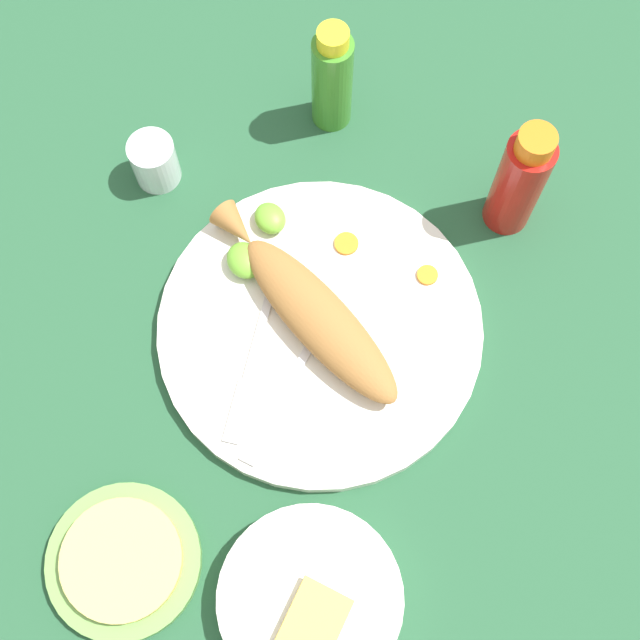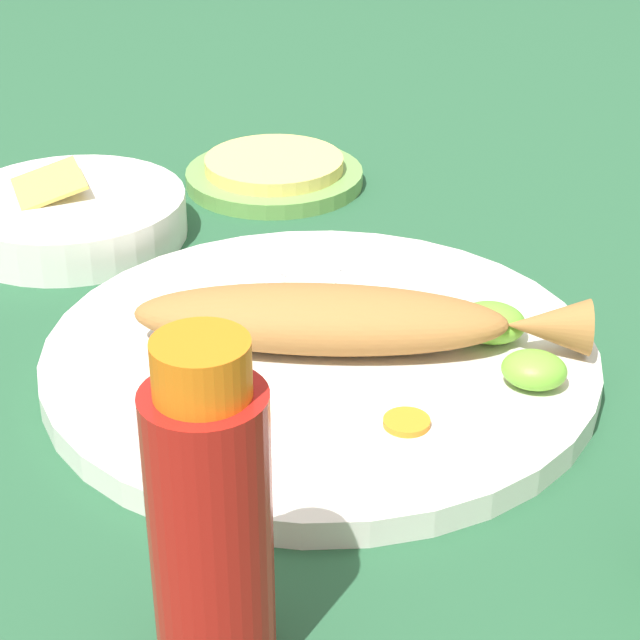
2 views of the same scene
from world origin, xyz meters
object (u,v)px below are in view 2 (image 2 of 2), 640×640
(fork_far, at_px, (340,279))
(main_plate, at_px, (320,358))
(fork_near, at_px, (277,283))
(hot_sauce_bottle_red, at_px, (210,524))
(tortilla_plate, at_px, (274,177))
(fried_fish, at_px, (343,320))
(guacamole_bowl, at_px, (71,213))

(fork_far, bearing_deg, main_plate, 138.54)
(fork_near, bearing_deg, hot_sauce_bottle_red, 158.61)
(tortilla_plate, bearing_deg, fork_far, 118.04)
(fried_fish, height_order, fork_far, fried_fish)
(guacamole_bowl, xyz_separation_m, tortilla_plate, (-0.13, -0.15, -0.01))
(main_plate, relative_size, fried_fish, 1.22)
(hot_sauce_bottle_red, distance_m, guacamole_bowl, 0.50)
(fork_near, height_order, tortilla_plate, fork_near)
(tortilla_plate, bearing_deg, hot_sauce_bottle_red, 103.64)
(main_plate, relative_size, fork_near, 2.26)
(main_plate, height_order, fork_far, fork_far)
(main_plate, bearing_deg, fork_far, -84.35)
(main_plate, distance_m, fried_fish, 0.03)
(fork_near, xyz_separation_m, hot_sauce_bottle_red, (-0.07, 0.35, 0.06))
(fried_fish, distance_m, fork_far, 0.10)
(fried_fish, relative_size, fork_near, 1.85)
(guacamole_bowl, distance_m, tortilla_plate, 0.20)
(fried_fish, height_order, hot_sauce_bottle_red, hot_sauce_bottle_red)
(hot_sauce_bottle_red, height_order, tortilla_plate, hot_sauce_bottle_red)
(fried_fish, bearing_deg, fork_near, -59.05)
(fork_far, xyz_separation_m, hot_sauce_bottle_red, (-0.03, 0.36, 0.06))
(fork_far, relative_size, hot_sauce_bottle_red, 0.83)
(fried_fish, height_order, fork_near, fried_fish)
(fried_fish, bearing_deg, fork_far, -85.92)
(fork_near, height_order, fork_far, same)
(fried_fish, xyz_separation_m, fork_far, (0.02, -0.09, -0.02))
(fried_fish, bearing_deg, hot_sauce_bottle_red, 80.24)
(main_plate, distance_m, guacamole_bowl, 0.29)
(fried_fish, xyz_separation_m, guacamole_bowl, (0.26, -0.15, -0.02))
(main_plate, xyz_separation_m, fork_far, (0.01, -0.10, 0.01))
(fork_far, xyz_separation_m, guacamole_bowl, (0.24, -0.06, 0.00))
(fork_near, xyz_separation_m, fork_far, (-0.04, -0.02, 0.00))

